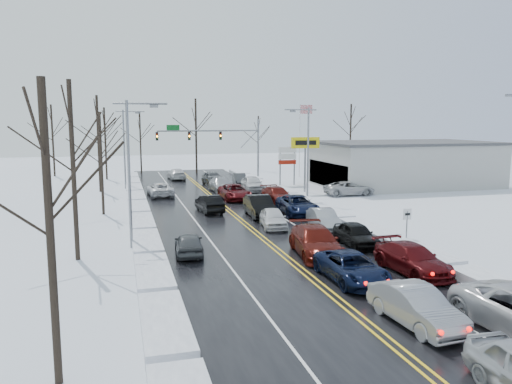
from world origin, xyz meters
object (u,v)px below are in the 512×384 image
object	(u,v)px
tires_plus_sign	(305,146)
dealership_building	(404,164)
flagpole	(301,134)
traffic_signal_mast	(220,139)
oncoming_car_0	(209,212)

from	to	relation	value
tires_plus_sign	dealership_building	distance (m)	13.82
tires_plus_sign	flagpole	bearing A→B (deg)	71.56
dealership_building	flagpole	bearing A→B (deg)	126.27
traffic_signal_mast	dealership_building	size ratio (longest dim) A/B	0.65
tires_plus_sign	oncoming_car_0	world-z (taller)	tires_plus_sign
dealership_building	tires_plus_sign	bearing A→B (deg)	-171.53
tires_plus_sign	flagpole	distance (m)	14.79
traffic_signal_mast	dealership_building	world-z (taller)	traffic_signal_mast
traffic_signal_mast	oncoming_car_0	distance (m)	22.65
tires_plus_sign	flagpole	size ratio (longest dim) A/B	0.60
oncoming_car_0	tires_plus_sign	bearing A→B (deg)	-147.26
traffic_signal_mast	dealership_building	distance (m)	23.01
tires_plus_sign	dealership_building	bearing A→B (deg)	8.47
flagpole	dealership_building	xyz separation A→B (m)	(8.80, -12.00, -3.27)
traffic_signal_mast	tires_plus_sign	bearing A→B (deg)	-59.54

